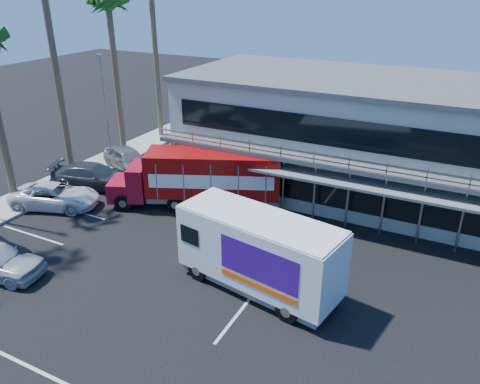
% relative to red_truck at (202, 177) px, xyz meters
% --- Properties ---
extents(ground, '(120.00, 120.00, 0.00)m').
position_rel_red_truck_xyz_m(ground, '(4.65, -8.22, -1.90)').
color(ground, black).
rests_on(ground, ground).
extents(building, '(22.40, 12.00, 7.30)m').
position_rel_red_truck_xyz_m(building, '(7.65, 6.72, 1.75)').
color(building, '#9DA396').
rests_on(building, ground).
extents(curb_strip, '(3.00, 32.00, 0.16)m').
position_rel_red_truck_xyz_m(curb_strip, '(-10.35, -2.22, -1.82)').
color(curb_strip, '#A5A399').
rests_on(curb_strip, ground).
extents(palm_e, '(2.80, 2.80, 12.25)m').
position_rel_red_truck_xyz_m(palm_e, '(-10.05, 4.78, 8.67)').
color(palm_e, brown).
rests_on(palm_e, ground).
extents(light_pole_far, '(0.50, 0.25, 8.09)m').
position_rel_red_truck_xyz_m(light_pole_far, '(-9.55, 2.78, 2.60)').
color(light_pole_far, gray).
rests_on(light_pole_far, ground).
extents(red_truck, '(10.38, 6.21, 3.46)m').
position_rel_red_truck_xyz_m(red_truck, '(0.00, 0.00, 0.00)').
color(red_truck, maroon).
rests_on(red_truck, ground).
extents(white_van, '(7.70, 3.81, 3.60)m').
position_rel_red_truck_xyz_m(white_van, '(6.65, -6.22, 0.01)').
color(white_van, white).
rests_on(white_van, ground).
extents(parked_car_c, '(5.76, 4.05, 1.46)m').
position_rel_red_truck_xyz_m(parked_car_c, '(-7.85, -4.26, -1.17)').
color(parked_car_c, silver).
rests_on(parked_car_c, ground).
extents(parked_car_d, '(6.04, 3.94, 1.63)m').
position_rel_red_truck_xyz_m(parked_car_d, '(-7.85, -0.96, -1.09)').
color(parked_car_d, '#2D343D').
rests_on(parked_car_d, ground).
extents(parked_car_e, '(5.29, 3.76, 1.67)m').
position_rel_red_truck_xyz_m(parked_car_e, '(-7.85, 2.58, -1.06)').
color(parked_car_e, slate).
rests_on(parked_car_e, ground).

